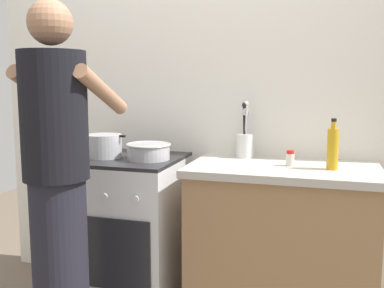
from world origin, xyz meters
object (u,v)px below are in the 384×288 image
object	(u,v)px
utensil_crock	(245,141)
spice_bottle	(290,158)
oil_bottle	(333,148)
stove_range	(130,231)
mixing_bowl	(149,151)
pot	(104,146)
person	(58,187)

from	to	relation	value
utensil_crock	spice_bottle	bearing A→B (deg)	-35.34
utensil_crock	oil_bottle	size ratio (longest dim) A/B	1.28
stove_range	mixing_bowl	xyz separation A→B (m)	(0.14, -0.03, 0.50)
pot	spice_bottle	world-z (taller)	pot
pot	mixing_bowl	world-z (taller)	pot
utensil_crock	spice_bottle	size ratio (longest dim) A/B	3.98
stove_range	spice_bottle	size ratio (longest dim) A/B	10.76
mixing_bowl	spice_bottle	bearing A→B (deg)	2.41
mixing_bowl	stove_range	bearing A→B (deg)	167.05
spice_bottle	person	size ratio (longest dim) A/B	0.05
pot	utensil_crock	world-z (taller)	utensil_crock
utensil_crock	oil_bottle	xyz separation A→B (m)	(0.49, -0.23, 0.01)
oil_bottle	person	distance (m)	1.36
pot	person	size ratio (longest dim) A/B	0.16
stove_range	utensil_crock	size ratio (longest dim) A/B	2.70
oil_bottle	person	xyz separation A→B (m)	(-1.21, -0.59, -0.15)
spice_bottle	oil_bottle	xyz separation A→B (m)	(0.21, -0.04, 0.07)
oil_bottle	utensil_crock	bearing A→B (deg)	154.44
stove_range	pot	distance (m)	0.54
pot	person	distance (m)	0.60
spice_bottle	pot	bearing A→B (deg)	-177.68
spice_bottle	person	world-z (taller)	person
mixing_bowl	oil_bottle	bearing A→B (deg)	-0.22
spice_bottle	mixing_bowl	bearing A→B (deg)	-177.59
oil_bottle	person	bearing A→B (deg)	-153.95
mixing_bowl	person	xyz separation A→B (m)	(-0.21, -0.60, -0.09)
oil_bottle	person	size ratio (longest dim) A/B	0.15
person	utensil_crock	bearing A→B (deg)	48.78
spice_bottle	oil_bottle	bearing A→B (deg)	-9.99
mixing_bowl	spice_bottle	xyz separation A→B (m)	(0.80, 0.03, -0.01)
stove_range	oil_bottle	world-z (taller)	oil_bottle
person	pot	bearing A→B (deg)	97.19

